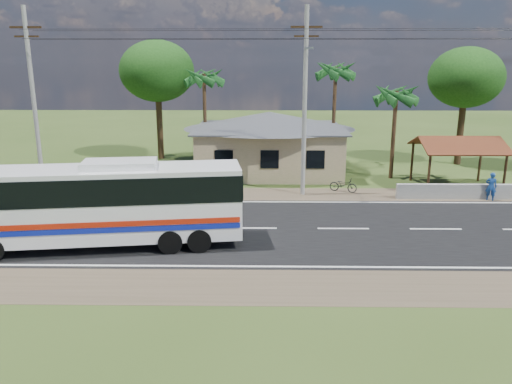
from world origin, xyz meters
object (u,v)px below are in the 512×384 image
coach_bus (98,199)px  person (491,187)px  waiting_shed (458,145)px  motorcycle (343,185)px

coach_bus → person: coach_bus is taller
waiting_shed → coach_bus: coach_bus is taller
person → waiting_shed: bearing=-51.7°
person → motorcycle: bearing=10.0°
waiting_shed → motorcycle: bearing=-169.7°
waiting_shed → person: bearing=-74.4°
coach_bus → motorcycle: 15.63m
waiting_shed → motorcycle: 7.87m
waiting_shed → coach_bus: (-19.55, -11.04, -0.53)m
motorcycle → person: person is taller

